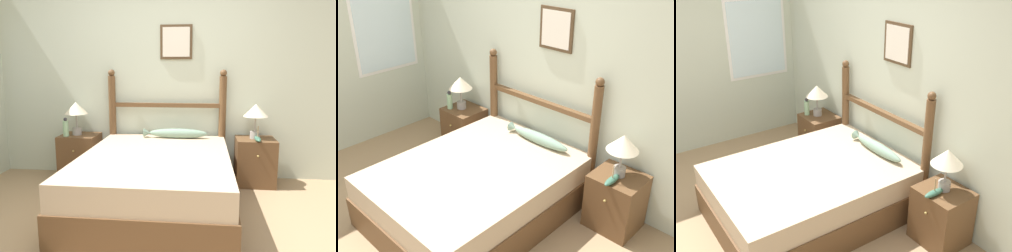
{
  "view_description": "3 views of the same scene",
  "coord_description": "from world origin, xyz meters",
  "views": [
    {
      "loc": [
        0.54,
        -2.38,
        1.37
      ],
      "look_at": [
        0.16,
        1.06,
        0.75
      ],
      "focal_mm": 35.0,
      "sensor_mm": 36.0,
      "label": 1
    },
    {
      "loc": [
        2.46,
        -1.37,
        2.53
      ],
      "look_at": [
        0.05,
        1.14,
        0.79
      ],
      "focal_mm": 42.0,
      "sensor_mm": 36.0,
      "label": 2
    },
    {
      "loc": [
        3.08,
        -0.99,
        2.53
      ],
      "look_at": [
        0.01,
        1.16,
        0.85
      ],
      "focal_mm": 42.0,
      "sensor_mm": 36.0,
      "label": 3
    }
  ],
  "objects": [
    {
      "name": "headboard",
      "position": [
        0.08,
        1.62,
        0.72
      ],
      "size": [
        1.46,
        0.09,
        1.35
      ],
      "color": "brown",
      "rests_on": "ground_plane"
    },
    {
      "name": "nightstand_left",
      "position": [
        -0.99,
        1.46,
        0.28
      ],
      "size": [
        0.45,
        0.44,
        0.55
      ],
      "color": "brown",
      "rests_on": "ground_plane"
    },
    {
      "name": "table_lamp_right",
      "position": [
        1.14,
        1.47,
        0.86
      ],
      "size": [
        0.28,
        0.28,
        0.41
      ],
      "color": "gray",
      "rests_on": "nightstand_right"
    },
    {
      "name": "bed",
      "position": [
        0.08,
        0.69,
        0.27
      ],
      "size": [
        1.46,
        1.93,
        0.54
      ],
      "color": "brown",
      "rests_on": "ground_plane"
    },
    {
      "name": "wall_back",
      "position": [
        0.0,
        1.73,
        1.28
      ],
      "size": [
        6.4,
        0.08,
        2.55
      ],
      "color": "beige",
      "rests_on": "ground_plane"
    },
    {
      "name": "table_lamp_left",
      "position": [
        -1.02,
        1.46,
        0.86
      ],
      "size": [
        0.28,
        0.28,
        0.41
      ],
      "color": "gray",
      "rests_on": "nightstand_left"
    },
    {
      "name": "nightstand_right",
      "position": [
        1.15,
        1.46,
        0.28
      ],
      "size": [
        0.45,
        0.44,
        0.55
      ],
      "color": "brown",
      "rests_on": "ground_plane"
    },
    {
      "name": "model_boat",
      "position": [
        1.15,
        1.33,
        0.58
      ],
      "size": [
        0.07,
        0.23,
        0.17
      ],
      "color": "#386651",
      "rests_on": "nightstand_right"
    },
    {
      "name": "ground_plane",
      "position": [
        0.0,
        0.0,
        0.0
      ],
      "size": [
        16.0,
        16.0,
        0.0
      ],
      "primitive_type": "plane",
      "color": "#9E7F5B"
    },
    {
      "name": "fish_pillow",
      "position": [
        0.21,
        1.45,
        0.6
      ],
      "size": [
        0.76,
        0.12,
        0.12
      ],
      "color": "gray",
      "rests_on": "bed"
    },
    {
      "name": "bottle",
      "position": [
        -1.12,
        1.36,
        0.66
      ],
      "size": [
        0.07,
        0.07,
        0.23
      ],
      "color": "#99C699",
      "rests_on": "nightstand_left"
    }
  ]
}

